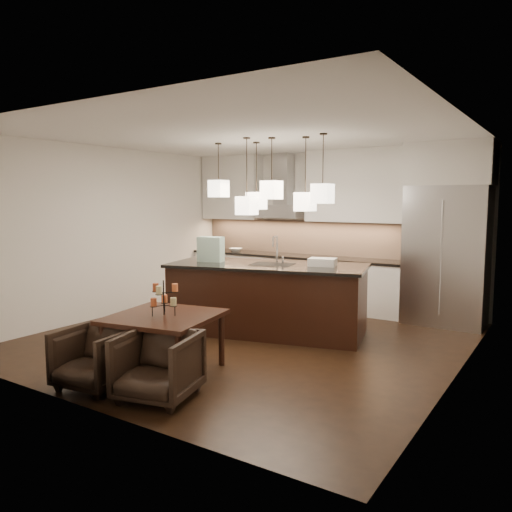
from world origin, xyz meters
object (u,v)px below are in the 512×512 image
Objects in this scene: armchair_right at (158,366)px; armchair_left at (95,358)px; dining_table at (165,344)px; island_body at (267,300)px; refrigerator at (446,256)px.

armchair_left is at bearing 176.09° from armchair_right.
armchair_right is (0.76, 0.13, 0.02)m from armchair_left.
dining_table is 0.78m from armchair_left.
armchair_right is (0.40, -2.69, -0.15)m from island_body.
dining_table is 0.75m from armchair_right.
refrigerator reaches higher than dining_table.
armchair_left is 0.77m from armchair_right.
armchair_left is (-2.43, -4.74, -0.76)m from refrigerator.
refrigerator is at bearing 28.77° from island_body.
island_body is 2.72m from armchair_right.
refrigerator is at bearing 51.97° from dining_table.
dining_table is (-0.07, -2.10, -0.15)m from island_body.
armchair_left is 0.95× the size of armchair_right.
island_body is at bearing 84.49° from armchair_right.
refrigerator is 5.38m from armchair_left.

